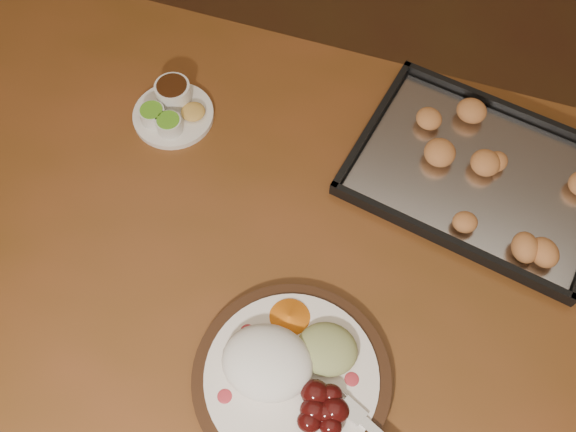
% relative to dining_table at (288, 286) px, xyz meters
% --- Properties ---
extents(ground, '(4.00, 4.00, 0.00)m').
position_rel_dining_table_xyz_m(ground, '(-0.13, -0.02, -0.65)').
color(ground, '#503A1B').
rests_on(ground, ground).
extents(dining_table, '(1.54, 0.96, 0.75)m').
position_rel_dining_table_xyz_m(dining_table, '(0.00, 0.00, 0.00)').
color(dining_table, brown).
rests_on(dining_table, ground).
extents(dinner_plate, '(0.36, 0.28, 0.06)m').
position_rel_dining_table_xyz_m(dinner_plate, '(0.05, -0.17, 0.12)').
color(dinner_plate, '#311A0D').
rests_on(dinner_plate, dining_table).
extents(condiment_saucer, '(0.14, 0.14, 0.05)m').
position_rel_dining_table_xyz_m(condiment_saucer, '(-0.27, 0.22, 0.11)').
color(condiment_saucer, white).
rests_on(condiment_saucer, dining_table).
extents(baking_tray, '(0.46, 0.38, 0.04)m').
position_rel_dining_table_xyz_m(baking_tray, '(0.26, 0.24, 0.11)').
color(baking_tray, black).
rests_on(baking_tray, dining_table).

